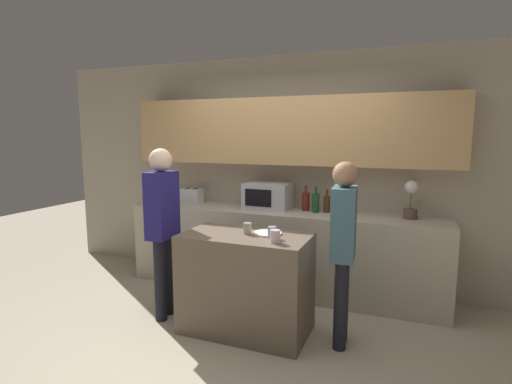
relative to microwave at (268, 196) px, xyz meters
The scene contains 17 objects.
ground_plane 1.82m from the microwave, 83.08° to the right, with size 14.00×14.00×0.00m, color #BCAD93.
back_wall 0.53m from the microwave, 49.93° to the left, with size 6.40×0.40×2.70m.
back_counter 0.65m from the microwave, 19.30° to the right, with size 3.60×0.62×0.94m.
kitchen_island 1.29m from the microwave, 80.18° to the right, with size 1.14×0.62×0.91m.
microwave is the anchor object (origin of this frame).
toaster 1.02m from the microwave, behind, with size 0.26×0.16×0.18m.
potted_plant 1.54m from the microwave, ahead, with size 0.14×0.14×0.39m.
bottle_0 0.44m from the microwave, ahead, with size 0.09×0.09×0.29m.
bottle_1 0.57m from the microwave, ahead, with size 0.08×0.08×0.29m.
bottle_2 0.69m from the microwave, ahead, with size 0.07×0.07×0.26m.
bottle_3 0.78m from the microwave, ahead, with size 0.07×0.07×0.24m.
plate_on_island 1.10m from the microwave, 70.27° to the right, with size 0.26×0.26×0.01m.
cup_0 1.38m from the microwave, 67.55° to the right, with size 0.08×0.08×0.11m.
cup_1 1.10m from the microwave, 79.71° to the right, with size 0.08×0.08×0.10m.
cup_2 1.23m from the microwave, 68.31° to the right, with size 0.08×0.08×0.10m.
person_left 1.33m from the microwave, 119.83° to the right, with size 0.22×0.35×1.66m.
person_center 1.48m from the microwave, 44.88° to the right, with size 0.22×0.35×1.57m.
Camera 1 is at (1.38, -2.84, 1.79)m, focal length 28.00 mm.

